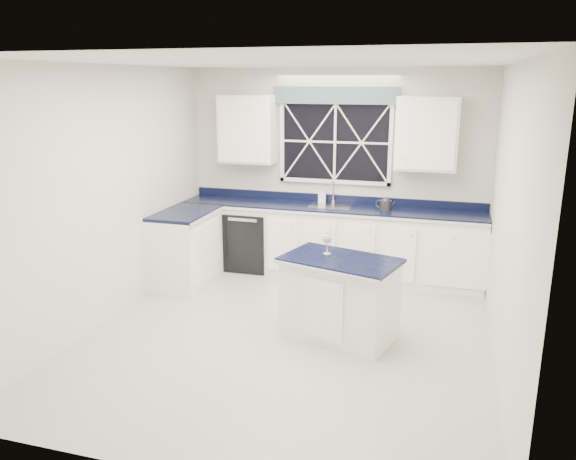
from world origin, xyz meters
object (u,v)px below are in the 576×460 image
(island, at_px, (340,298))
(wine_glass, at_px, (327,239))
(dishwasher, at_px, (251,239))
(faucet, at_px, (333,192))
(kettle, at_px, (385,204))
(soap_bottle, at_px, (322,195))

(island, bearing_deg, wine_glass, 161.70)
(dishwasher, height_order, faucet, faucet)
(island, bearing_deg, kettle, 99.17)
(island, xyz_separation_m, wine_glass, (-0.16, 0.11, 0.57))
(dishwasher, bearing_deg, kettle, 0.09)
(faucet, height_order, kettle, faucet)
(faucet, xyz_separation_m, wine_glass, (0.34, -1.91, -0.10))
(island, relative_size, kettle, 5.09)
(kettle, relative_size, soap_bottle, 1.14)
(faucet, distance_m, wine_glass, 1.94)
(kettle, xyz_separation_m, soap_bottle, (-0.87, 0.20, 0.03))
(dishwasher, relative_size, wine_glass, 3.56)
(island, xyz_separation_m, soap_bottle, (-0.66, 2.03, 0.63))
(kettle, relative_size, wine_glass, 1.08)
(faucet, relative_size, kettle, 1.22)
(dishwasher, relative_size, kettle, 3.31)
(kettle, height_order, wine_glass, kettle)
(dishwasher, relative_size, faucet, 2.72)
(dishwasher, xyz_separation_m, faucet, (1.10, 0.19, 0.69))
(dishwasher, bearing_deg, island, -48.66)
(kettle, bearing_deg, soap_bottle, 171.93)
(faucet, distance_m, kettle, 0.75)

